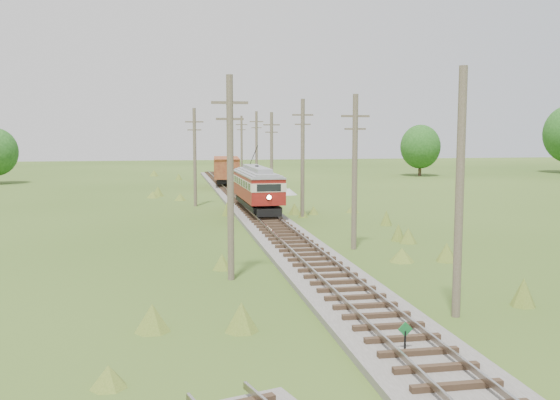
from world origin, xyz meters
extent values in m
plane|color=#2C4A16|center=(0.00, 0.00, 0.00)|extent=(260.00, 260.00, 0.00)
cube|color=#605B54|center=(0.00, 34.00, 0.12)|extent=(3.60, 96.00, 0.25)
cube|color=#726659|center=(-0.72, 34.00, 0.48)|extent=(0.08, 96.00, 0.17)
cube|color=#726659|center=(0.72, 34.00, 0.48)|extent=(0.08, 96.00, 0.17)
cube|color=#2D2116|center=(0.00, 34.00, 0.33)|extent=(2.40, 96.00, 0.16)
cylinder|color=black|center=(-0.20, 1.50, 0.40)|extent=(0.06, 0.06, 0.80)
cube|color=#17682D|center=(-0.20, 1.50, 0.85)|extent=(0.45, 0.03, 0.45)
cube|color=black|center=(0.00, 33.11, 0.96)|extent=(2.27, 9.76, 0.40)
cube|color=maroon|center=(0.00, 33.11, 1.84)|extent=(2.65, 10.62, 0.97)
cube|color=beige|center=(0.00, 33.11, 2.63)|extent=(2.68, 10.67, 0.62)
cube|color=black|center=(0.00, 33.11, 2.63)|extent=(2.69, 10.19, 0.48)
cube|color=maroon|center=(0.00, 33.11, 3.07)|extent=(2.65, 10.62, 0.26)
cube|color=gray|center=(0.00, 33.11, 3.36)|extent=(2.70, 10.72, 0.33)
cube|color=gray|center=(0.00, 33.11, 3.66)|extent=(1.25, 7.95, 0.35)
sphere|color=#FFF2BF|center=(0.09, 27.75, 1.97)|extent=(0.32, 0.32, 0.32)
cylinder|color=black|center=(-0.03, 34.70, 4.66)|extent=(0.12, 4.11, 1.70)
cylinder|color=black|center=(-0.59, 29.10, 0.91)|extent=(0.12, 0.71, 0.71)
cylinder|color=black|center=(0.73, 29.12, 0.91)|extent=(0.12, 0.71, 0.71)
cylinder|color=black|center=(-0.73, 37.10, 0.91)|extent=(0.12, 0.71, 0.71)
cylinder|color=black|center=(0.59, 37.12, 0.91)|extent=(0.12, 0.71, 0.71)
cube|color=black|center=(0.00, 58.48, 0.94)|extent=(2.85, 7.99, 0.54)
cube|color=maroon|center=(0.00, 58.48, 2.30)|extent=(3.48, 8.90, 2.18)
cube|color=maroon|center=(0.00, 58.48, 3.45)|extent=(3.55, 9.08, 0.13)
cylinder|color=black|center=(-1.01, 55.94, 1.00)|extent=(0.20, 0.88, 0.87)
cylinder|color=black|center=(0.62, 55.82, 1.00)|extent=(0.20, 0.88, 0.87)
cylinder|color=black|center=(-0.62, 61.15, 1.00)|extent=(0.20, 0.88, 0.87)
cylinder|color=black|center=(1.01, 61.03, 1.00)|extent=(0.20, 0.88, 0.87)
cone|color=gray|center=(4.78, 49.30, 0.58)|extent=(3.11, 3.11, 1.17)
cone|color=gray|center=(5.56, 48.32, 0.34)|extent=(1.75, 1.75, 0.68)
cylinder|color=brown|center=(3.10, 5.00, 4.40)|extent=(0.30, 0.30, 8.80)
cylinder|color=brown|center=(3.30, 18.00, 4.30)|extent=(0.30, 0.30, 8.60)
cube|color=brown|center=(3.30, 18.00, 7.40)|extent=(1.60, 0.12, 0.12)
cube|color=brown|center=(3.30, 18.00, 6.70)|extent=(1.20, 0.10, 0.10)
cylinder|color=brown|center=(3.20, 31.00, 4.50)|extent=(0.30, 0.30, 9.00)
cube|color=brown|center=(3.20, 31.00, 7.80)|extent=(1.60, 0.12, 0.12)
cube|color=brown|center=(3.20, 31.00, 7.10)|extent=(1.20, 0.10, 0.10)
cylinder|color=brown|center=(3.00, 44.00, 4.20)|extent=(0.30, 0.30, 8.40)
cube|color=brown|center=(3.00, 44.00, 7.20)|extent=(1.60, 0.12, 0.12)
cube|color=brown|center=(3.00, 44.00, 6.50)|extent=(1.20, 0.10, 0.10)
cylinder|color=brown|center=(3.40, 57.00, 4.45)|extent=(0.30, 0.30, 8.90)
cube|color=brown|center=(3.40, 57.00, 7.70)|extent=(1.60, 0.12, 0.12)
cube|color=brown|center=(3.40, 57.00, 7.00)|extent=(1.20, 0.10, 0.10)
cylinder|color=brown|center=(3.20, 70.00, 4.35)|extent=(0.30, 0.30, 8.70)
cube|color=brown|center=(3.20, 70.00, 7.50)|extent=(1.60, 0.12, 0.12)
cube|color=brown|center=(3.20, 70.00, 6.80)|extent=(1.20, 0.10, 0.10)
cylinder|color=brown|center=(-4.20, 12.00, 4.50)|extent=(0.30, 0.30, 9.00)
cube|color=brown|center=(-4.20, 12.00, 7.80)|extent=(1.60, 0.12, 0.12)
cube|color=brown|center=(-4.20, 12.00, 7.10)|extent=(1.20, 0.10, 0.10)
cylinder|color=brown|center=(-4.50, 40.00, 4.30)|extent=(0.30, 0.30, 8.60)
cube|color=brown|center=(-4.50, 40.00, 7.40)|extent=(1.60, 0.12, 0.12)
cube|color=brown|center=(-4.50, 40.00, 6.70)|extent=(1.20, 0.10, 0.10)
cylinder|color=#38281C|center=(30.00, 72.00, 1.26)|extent=(0.50, 0.50, 2.52)
ellipsoid|color=#194414|center=(30.00, 72.00, 4.34)|extent=(5.88, 5.88, 6.47)
camera|label=1|loc=(-6.92, -15.12, 6.56)|focal=40.00mm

